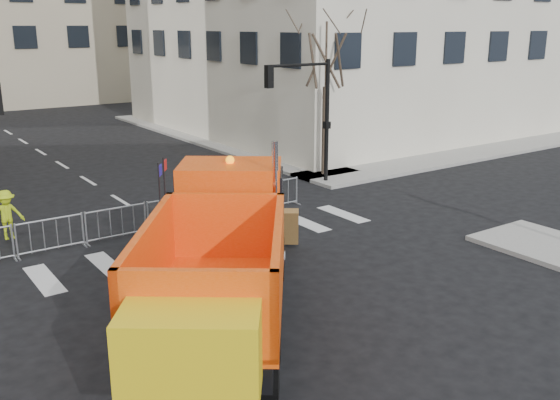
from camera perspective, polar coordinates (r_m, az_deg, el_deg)
ground at (r=15.70m, az=1.76°, el=-9.89°), size 120.00×120.00×0.00m
sidewalk_back at (r=22.59m, az=-11.18°, el=-1.85°), size 64.00×5.00×0.15m
traffic_light_right at (r=27.18m, az=4.31°, el=7.06°), size 0.18×0.18×5.40m
crowd_barriers at (r=21.38m, az=-12.10°, el=-1.58°), size 12.60×0.60×1.10m
street_tree at (r=28.25m, az=4.18°, el=9.54°), size 3.00×3.00×7.50m
plow_truck at (r=13.87m, az=-5.40°, el=-5.18°), size 8.63×10.35×4.16m
cop_a at (r=18.99m, az=-4.26°, el=-2.45°), size 0.76×0.72×1.75m
cop_b at (r=20.51m, az=-4.64°, el=-1.13°), size 0.96×0.83×1.71m
cop_c at (r=20.61m, az=-4.80°, el=-1.16°), size 1.00×0.88×1.63m
worker at (r=21.66m, az=-23.70°, el=-1.25°), size 1.08×0.67×1.61m
newspaper_box at (r=25.05m, az=-5.10°, el=1.62°), size 0.52×0.48×1.10m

